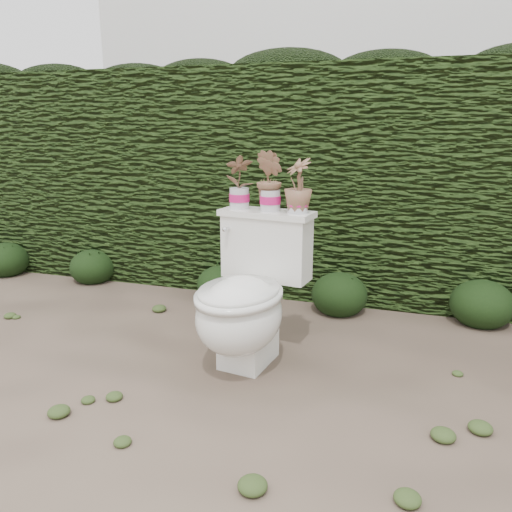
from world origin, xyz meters
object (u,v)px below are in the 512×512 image
(toilet, at_px, (247,300))
(potted_plant_right, at_px, (298,187))
(potted_plant_left, at_px, (239,183))
(potted_plant_center, at_px, (270,182))

(toilet, xyz_separation_m, potted_plant_right, (0.21, 0.21, 0.55))
(toilet, relative_size, potted_plant_left, 2.85)
(toilet, bearing_deg, potted_plant_center, 85.23)
(potted_plant_left, relative_size, potted_plant_right, 1.03)
(toilet, relative_size, potted_plant_right, 2.94)
(potted_plant_left, relative_size, potted_plant_center, 0.90)
(toilet, relative_size, potted_plant_center, 2.58)
(potted_plant_left, bearing_deg, toilet, 84.11)
(potted_plant_left, xyz_separation_m, potted_plant_center, (0.18, -0.03, 0.01))
(toilet, height_order, potted_plant_right, potted_plant_right)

